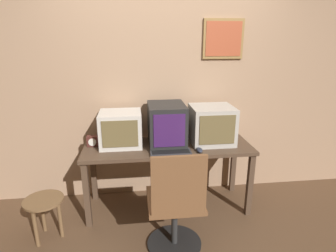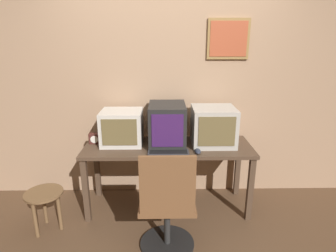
# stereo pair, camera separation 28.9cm
# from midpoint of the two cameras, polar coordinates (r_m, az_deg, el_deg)

# --- Properties ---
(wall_back) EXTENTS (8.00, 0.08, 2.60)m
(wall_back) POSITION_cam_midpoint_polar(r_m,az_deg,el_deg) (3.19, 2.57, 8.15)
(wall_back) COLOR tan
(wall_back) RESTS_ON ground_plane
(desk) EXTENTS (1.76, 0.60, 0.73)m
(desk) POSITION_cam_midpoint_polar(r_m,az_deg,el_deg) (3.00, 2.77, -5.59)
(desk) COLOR #4C3828
(desk) RESTS_ON ground_plane
(monitor_left) EXTENTS (0.43, 0.39, 0.36)m
(monitor_left) POSITION_cam_midpoint_polar(r_m,az_deg,el_deg) (3.00, -6.61, -0.30)
(monitor_left) COLOR beige
(monitor_left) RESTS_ON desk
(monitor_center) EXTENTS (0.38, 0.47, 0.44)m
(monitor_center) POSITION_cam_midpoint_polar(r_m,az_deg,el_deg) (2.94, 2.64, 0.26)
(monitor_center) COLOR black
(monitor_center) RESTS_ON desk
(monitor_right) EXTENTS (0.45, 0.43, 0.40)m
(monitor_right) POSITION_cam_midpoint_polar(r_m,az_deg,el_deg) (3.02, 11.91, -0.03)
(monitor_right) COLOR #B7B2A8
(monitor_right) RESTS_ON desk
(keyboard_main) EXTENTS (0.40, 0.15, 0.03)m
(keyboard_main) POSITION_cam_midpoint_polar(r_m,az_deg,el_deg) (2.76, 3.10, -5.44)
(keyboard_main) COLOR #333338
(keyboard_main) RESTS_ON desk
(mouse_near_keyboard) EXTENTS (0.06, 0.12, 0.04)m
(mouse_near_keyboard) POSITION_cam_midpoint_polar(r_m,az_deg,el_deg) (2.80, 9.02, -5.14)
(mouse_near_keyboard) COLOR #282D3D
(mouse_near_keyboard) RESTS_ON desk
(desk_clock) EXTENTS (0.12, 0.07, 0.11)m
(desk_clock) POSITION_cam_midpoint_polar(r_m,az_deg,el_deg) (3.08, -12.05, -2.53)
(desk_clock) COLOR #4C231E
(desk_clock) RESTS_ON desk
(office_chair) EXTENTS (0.50, 0.50, 0.98)m
(office_chair) POSITION_cam_midpoint_polar(r_m,az_deg,el_deg) (2.49, 3.31, -16.65)
(office_chair) COLOR black
(office_chair) RESTS_ON ground_plane
(side_stool) EXTENTS (0.36, 0.36, 0.41)m
(side_stool) POSITION_cam_midpoint_polar(r_m,az_deg,el_deg) (2.97, -21.20, -13.99)
(side_stool) COLOR brown
(side_stool) RESTS_ON ground_plane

